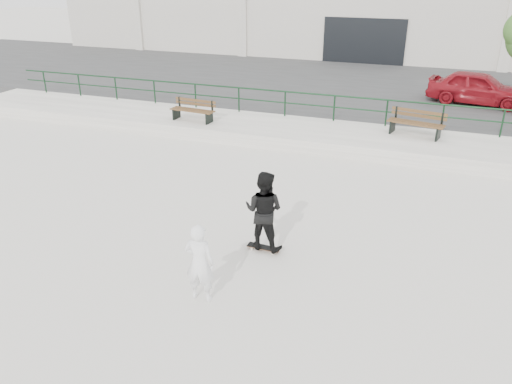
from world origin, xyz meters
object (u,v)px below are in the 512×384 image
at_px(skateboard, 264,247).
at_px(seated_skater, 200,263).
at_px(bench_left, 193,110).
at_px(red_car, 478,88).
at_px(standing_skater, 264,211).
at_px(bench_right, 416,123).

height_order(skateboard, seated_skater, seated_skater).
distance_m(bench_left, seated_skater, 10.95).
relative_size(bench_left, red_car, 0.44).
height_order(bench_left, red_car, red_car).
bearing_deg(skateboard, bench_left, 128.89).
bearing_deg(standing_skater, bench_right, -104.87).
height_order(bench_left, seated_skater, seated_skater).
distance_m(standing_skater, seated_skater, 2.25).
bearing_deg(bench_right, skateboard, -95.77).
xyz_separation_m(bench_right, seated_skater, (-3.31, -10.76, -0.12)).
height_order(red_car, skateboard, red_car).
bearing_deg(red_car, bench_right, 169.20).
bearing_deg(standing_skater, seated_skater, 78.54).
xyz_separation_m(red_car, standing_skater, (-4.95, -14.19, -0.18)).
bearing_deg(red_car, skateboard, 171.40).
distance_m(bench_left, red_car, 12.44).
bearing_deg(standing_skater, red_car, -106.33).
xyz_separation_m(bench_right, skateboard, (-2.75, -8.59, -0.88)).
bearing_deg(bench_left, skateboard, -48.63).
bearing_deg(bench_left, bench_right, 12.02).
xyz_separation_m(standing_skater, seated_skater, (-0.56, -2.17, -0.21)).
bearing_deg(red_car, standing_skater, 171.40).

